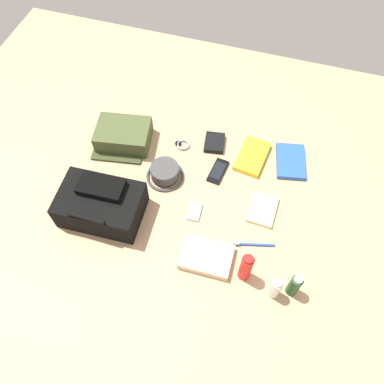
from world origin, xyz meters
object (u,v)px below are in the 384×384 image
object	(u,v)px
backpack	(101,204)
toothbrush	(251,244)
media_player	(195,211)
wristwatch	(183,145)
toiletry_pouch	(123,136)
folded_towel	(206,257)
bucket_hat	(165,173)
travel_guidebook	(252,157)
cell_phone	(218,171)
wallet	(214,143)
shampoo_bottle	(294,285)
paperback_novel	(291,161)
sunscreen_spray	(246,267)
notepad	(263,209)
toothpaste_tube	(275,288)

from	to	relation	value
backpack	toothbrush	world-z (taller)	backpack
media_player	wristwatch	bearing A→B (deg)	-64.37
toiletry_pouch	folded_towel	xyz separation A→B (m)	(-0.53, 0.45, -0.03)
bucket_hat	travel_guidebook	world-z (taller)	bucket_hat
cell_phone	wallet	bearing A→B (deg)	-69.14
shampoo_bottle	wallet	bearing A→B (deg)	-52.33
media_player	bucket_hat	bearing A→B (deg)	-37.32
toiletry_pouch	paperback_novel	xyz separation A→B (m)	(-0.77, -0.11, -0.03)
paperback_novel	toiletry_pouch	bearing A→B (deg)	7.87
shampoo_bottle	wallet	world-z (taller)	shampoo_bottle
backpack	sunscreen_spray	size ratio (longest dim) A/B	2.01
notepad	toiletry_pouch	bearing A→B (deg)	-11.63
shampoo_bottle	travel_guidebook	xyz separation A→B (m)	(0.27, -0.57, -0.06)
backpack	toothbrush	size ratio (longest dim) A/B	2.08
toiletry_pouch	bucket_hat	xyz separation A→B (m)	(-0.25, 0.13, -0.01)
media_player	notepad	size ratio (longest dim) A/B	0.58
cell_phone	notepad	xyz separation A→B (m)	(-0.23, 0.13, 0.00)
backpack	bucket_hat	world-z (taller)	backpack
backpack	toiletry_pouch	size ratio (longest dim) A/B	1.27
paperback_novel	wristwatch	world-z (taller)	paperback_novel
folded_towel	toiletry_pouch	bearing A→B (deg)	-40.61
cell_phone	backpack	bearing A→B (deg)	39.75
shampoo_bottle	cell_phone	size ratio (longest dim) A/B	1.00
wallet	folded_towel	bearing A→B (deg)	93.31
toothpaste_tube	paperback_novel	world-z (taller)	toothpaste_tube
paperback_novel	folded_towel	distance (m)	0.61
notepad	wallet	bearing A→B (deg)	-42.21
toothbrush	cell_phone	bearing A→B (deg)	-54.33
bucket_hat	paperback_novel	xyz separation A→B (m)	(-0.52, -0.24, -0.02)
toiletry_pouch	toothbrush	bearing A→B (deg)	153.34
toothpaste_tube	folded_towel	world-z (taller)	toothpaste_tube
toothpaste_tube	sunscreen_spray	distance (m)	0.13
wristwatch	media_player	bearing A→B (deg)	115.63
travel_guidebook	wallet	bearing A→B (deg)	-8.50
cell_phone	notepad	size ratio (longest dim) A/B	0.92
media_player	cell_phone	bearing A→B (deg)	-100.41
toothpaste_tube	media_player	size ratio (longest dim) A/B	1.47
paperback_novel	folded_towel	bearing A→B (deg)	66.61
paperback_novel	toothbrush	world-z (taller)	same
folded_towel	travel_guidebook	bearing A→B (deg)	-97.25
wristwatch	wallet	world-z (taller)	wallet
cell_phone	wallet	distance (m)	0.16
toothbrush	notepad	distance (m)	0.17
cell_phone	media_player	distance (m)	0.23
backpack	media_player	distance (m)	0.39
backpack	cell_phone	size ratio (longest dim) A/B	2.48
toothpaste_tube	paperback_novel	bearing A→B (deg)	-86.78
notepad	folded_towel	xyz separation A→B (m)	(0.17, 0.28, 0.01)
paperback_novel	wallet	distance (m)	0.36
sunscreen_spray	wallet	size ratio (longest dim) A/B	1.55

